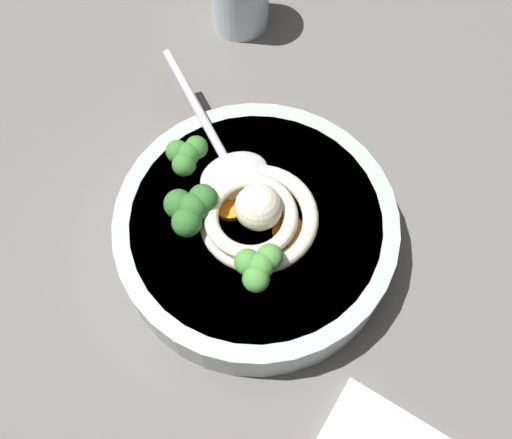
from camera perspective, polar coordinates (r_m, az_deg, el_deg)
The scene contains 9 objects.
table_slab at distance 54.61cm, azimuth -2.21°, elevation -4.21°, with size 139.10×139.10×3.20cm, color #5B5651.
soup_bowl at distance 51.29cm, azimuth -0.00°, elevation -1.17°, with size 23.87×23.87×4.89cm.
noodle_pile at distance 47.83cm, azimuth 0.04°, elevation 0.45°, with size 10.84×10.63×4.36cm.
soup_spoon at distance 50.95cm, azimuth -2.76°, elevation 5.45°, with size 14.40×14.73×1.60cm.
broccoli_floret_far at distance 50.34cm, azimuth -6.67°, elevation 6.19°, with size 3.88×3.34×3.07cm.
broccoli_floret_right at distance 45.27cm, azimuth 0.25°, elevation -4.48°, with size 4.12×3.54×3.26cm.
broccoli_floret_beside_chili at distance 47.27cm, azimuth -6.32°, elevation 1.04°, with size 4.72×4.06×3.73cm.
carrot_slice_center at distance 49.48cm, azimuth -2.50°, elevation 1.40°, with size 2.78×2.78×0.62cm, color orange.
carrot_slice_beside_noodles at distance 48.47cm, azimuth 3.18°, elevation -1.21°, with size 2.77×2.77×0.48cm, color orange.
Camera 1 is at (18.61, 8.97, 52.15)cm, focal length 41.75 mm.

